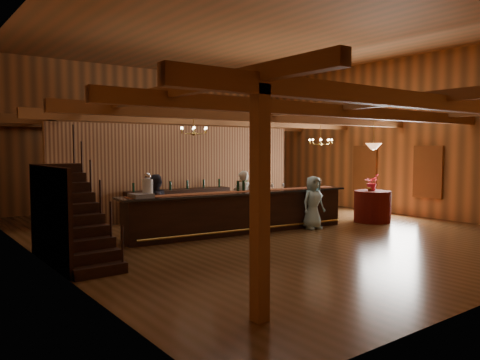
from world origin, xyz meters
TOP-DOWN VIEW (x-y plane):
  - floor at (0.00, 0.00)m, footprint 14.00×14.00m
  - ceiling at (0.00, 0.00)m, footprint 14.00×14.00m
  - wall_back at (0.00, 7.00)m, footprint 12.00×0.10m
  - wall_left at (-6.00, 0.00)m, footprint 0.10×14.00m
  - wall_right at (6.00, 0.00)m, footprint 0.10×14.00m
  - beam_grid at (0.00, 0.51)m, footprint 11.90×13.90m
  - support_posts at (0.00, -0.50)m, footprint 9.20×10.20m
  - partition_wall at (-0.50, 3.50)m, footprint 9.00×0.18m
  - window_right_front at (5.95, -1.60)m, footprint 0.12×1.05m
  - window_right_back at (5.95, 1.00)m, footprint 0.12×1.05m
  - staircase at (-5.45, -0.74)m, footprint 1.00×2.80m
  - backroom_boxes at (-0.29, 5.50)m, footprint 4.10×0.60m
  - tasting_bar at (-0.75, -0.06)m, footprint 6.91×1.59m
  - beverage_dispenser at (-3.37, 0.28)m, footprint 0.26×0.26m
  - glass_rack_tray at (-3.60, 0.19)m, footprint 0.50×0.50m
  - raffle_drum at (1.87, -0.40)m, footprint 0.34×0.24m
  - bar_bottle_0 at (-0.74, 0.07)m, footprint 0.07×0.07m
  - bar_bottle_1 at (-0.56, 0.05)m, footprint 0.07×0.07m
  - bar_bottle_2 at (-0.34, 0.03)m, footprint 0.07×0.07m
  - backbar_shelf at (-0.96, 3.00)m, footprint 3.60×0.78m
  - round_table at (3.75, -1.04)m, footprint 1.14×1.14m
  - chandelier_left at (-1.69, 0.84)m, footprint 0.80×0.80m
  - chandelier_right at (3.61, 1.09)m, footprint 0.80×0.80m
  - pendant_lamp at (3.75, -1.04)m, footprint 0.52×0.52m
  - bartender at (-0.07, 0.75)m, footprint 0.69×0.54m
  - staff_second at (-2.94, 0.79)m, footprint 1.01×0.93m
  - guest at (1.32, -0.82)m, footprint 0.78×0.53m
  - floor_plant at (1.90, 3.47)m, footprint 0.75×0.64m
  - table_flowers at (3.80, -0.95)m, footprint 0.59×0.55m
  - table_vase at (3.73, -0.96)m, footprint 0.16×0.16m

SIDE VIEW (x-z plane):
  - floor at x=0.00m, z-range 0.00..0.00m
  - round_table at x=3.75m, z-range 0.00..0.99m
  - backbar_shelf at x=-0.96m, z-range 0.00..1.00m
  - backroom_boxes at x=-0.29m, z-range -0.02..1.08m
  - tasting_bar at x=-0.75m, z-range 0.00..1.16m
  - floor_plant at x=1.90m, z-range 0.00..1.20m
  - guest at x=1.32m, z-range 0.00..1.54m
  - staff_second at x=-2.94m, z-range 0.00..1.66m
  - bartender at x=-0.07m, z-range 0.00..1.67m
  - staircase at x=-5.45m, z-range 0.00..2.00m
  - table_vase at x=3.73m, z-range 0.99..1.30m
  - glass_rack_tray at x=-3.60m, z-range 1.14..1.24m
  - table_flowers at x=3.80m, z-range 0.99..1.52m
  - bar_bottle_0 at x=-0.74m, z-range 1.14..1.44m
  - bar_bottle_1 at x=-0.56m, z-range 1.14..1.44m
  - bar_bottle_2 at x=-0.34m, z-range 1.14..1.44m
  - raffle_drum at x=1.87m, z-range 1.17..1.47m
  - beverage_dispenser at x=-3.37m, z-range 1.13..1.73m
  - window_right_front at x=5.95m, z-range 0.67..2.42m
  - window_right_back at x=5.95m, z-range 0.67..2.42m
  - partition_wall at x=-0.50m, z-range 0.00..3.10m
  - support_posts at x=0.00m, z-range 0.00..3.20m
  - pendant_lamp at x=3.75m, z-range 1.95..2.85m
  - chandelier_right at x=3.61m, z-range 2.18..2.97m
  - wall_back at x=0.00m, z-range 0.00..5.50m
  - wall_left at x=-6.00m, z-range 0.00..5.50m
  - wall_right at x=6.00m, z-range 0.00..5.50m
  - chandelier_left at x=-1.69m, z-range 2.58..3.10m
  - beam_grid at x=0.00m, z-range 3.05..3.44m
  - ceiling at x=0.00m, z-range 5.50..5.50m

